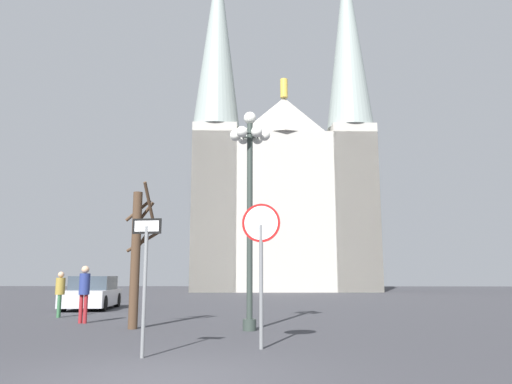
% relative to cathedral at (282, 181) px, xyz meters
% --- Properties ---
extents(ground_plane, '(120.00, 120.00, 0.00)m').
position_rel_cathedral_xyz_m(ground_plane, '(-2.71, -39.83, -10.45)').
color(ground_plane, '#38383D').
extents(cathedral, '(17.33, 11.68, 34.01)m').
position_rel_cathedral_xyz_m(cathedral, '(0.00, 0.00, 0.00)').
color(cathedral, '#ADA89E').
rests_on(cathedral, ground).
extents(stop_sign, '(0.79, 0.18, 2.91)m').
position_rel_cathedral_xyz_m(stop_sign, '(-1.24, -36.72, -8.40)').
color(stop_sign, slate).
rests_on(stop_sign, ground).
extents(one_way_arrow_sign, '(0.55, 0.09, 2.48)m').
position_rel_cathedral_xyz_m(one_way_arrow_sign, '(-3.33, -37.84, -8.90)').
color(one_way_arrow_sign, slate).
rests_on(one_way_arrow_sign, ground).
extents(street_lamp, '(1.14, 1.03, 6.03)m').
position_rel_cathedral_xyz_m(street_lamp, '(-1.63, -33.45, -6.39)').
color(street_lamp, '#2D3833').
rests_on(street_lamp, ground).
extents(bare_tree, '(1.00, 1.07, 4.02)m').
position_rel_cathedral_xyz_m(bare_tree, '(-4.81, -33.10, -8.40)').
color(bare_tree, '#473323').
rests_on(bare_tree, ground).
extents(parked_car_near_silver, '(2.24, 4.32, 1.41)m').
position_rel_cathedral_xyz_m(parked_car_near_silver, '(-8.87, -25.22, -9.79)').
color(parked_car_near_silver, '#B7B7BC').
rests_on(parked_car_near_silver, ground).
extents(pedestrian_walking, '(0.32, 0.32, 1.57)m').
position_rel_cathedral_xyz_m(pedestrian_walking, '(-8.46, -29.54, -9.50)').
color(pedestrian_walking, '#33663F').
rests_on(pedestrian_walking, ground).
extents(pedestrian_standing, '(0.32, 0.32, 1.74)m').
position_rel_cathedral_xyz_m(pedestrian_standing, '(-6.82, -31.59, -9.39)').
color(pedestrian_standing, maroon).
rests_on(pedestrian_standing, ground).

